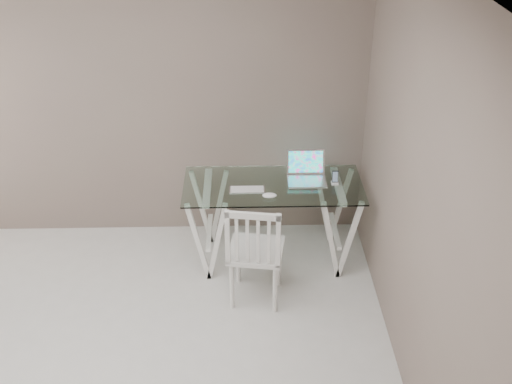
# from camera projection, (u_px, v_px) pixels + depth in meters

# --- Properties ---
(room) EXTENTS (4.50, 4.52, 2.71)m
(room) POSITION_uv_depth(u_px,v_px,m) (60.00, 183.00, 3.39)
(room) COLOR beige
(room) RESTS_ON ground
(desk) EXTENTS (1.50, 0.70, 0.75)m
(desk) POSITION_uv_depth(u_px,v_px,m) (272.00, 221.00, 5.55)
(desk) COLOR silver
(desk) RESTS_ON ground
(chair) EXTENTS (0.48, 0.48, 0.92)m
(chair) POSITION_uv_depth(u_px,v_px,m) (255.00, 250.00, 4.95)
(chair) COLOR silver
(chair) RESTS_ON ground
(laptop) EXTENTS (0.32, 0.30, 0.22)m
(laptop) POSITION_uv_depth(u_px,v_px,m) (306.00, 173.00, 5.44)
(laptop) COLOR silver
(laptop) RESTS_ON desk
(keyboard) EXTENTS (0.29, 0.13, 0.01)m
(keyboard) POSITION_uv_depth(u_px,v_px,m) (247.00, 190.00, 5.29)
(keyboard) COLOR silver
(keyboard) RESTS_ON desk
(mouse) EXTENTS (0.12, 0.07, 0.04)m
(mouse) POSITION_uv_depth(u_px,v_px,m) (269.00, 195.00, 5.17)
(mouse) COLOR white
(mouse) RESTS_ON desk
(phone_dock) EXTENTS (0.06, 0.06, 0.11)m
(phone_dock) POSITION_uv_depth(u_px,v_px,m) (335.00, 180.00, 5.37)
(phone_dock) COLOR white
(phone_dock) RESTS_ON desk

